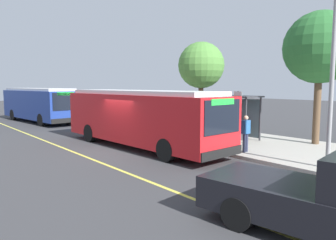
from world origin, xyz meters
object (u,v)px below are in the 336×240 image
at_px(waiting_bench, 233,130).
at_px(route_sign_post, 238,113).
at_px(pedestrian_commuter, 246,131).
at_px(transit_bus_second, 39,104).
at_px(transit_bus_main, 140,116).

bearing_deg(waiting_bench, route_sign_post, -47.81).
bearing_deg(pedestrian_commuter, waiting_bench, 137.90).
distance_m(transit_bus_second, route_sign_post, 19.66).
xyz_separation_m(transit_bus_main, transit_bus_second, (-15.19, -0.27, -0.00)).
relative_size(transit_bus_main, route_sign_post, 3.87).
bearing_deg(transit_bus_main, waiting_bench, 69.86).
distance_m(transit_bus_main, waiting_bench, 5.56).
bearing_deg(transit_bus_main, transit_bus_second, -178.98).
xyz_separation_m(transit_bus_main, route_sign_post, (4.27, 2.51, 0.34)).
bearing_deg(route_sign_post, pedestrian_commuter, 19.14).
bearing_deg(transit_bus_main, pedestrian_commuter, 29.59).
relative_size(waiting_bench, pedestrian_commuter, 0.95).
bearing_deg(pedestrian_commuter, transit_bus_main, -150.41).
xyz_separation_m(transit_bus_second, pedestrian_commuter, (19.84, 2.91, -0.50)).
bearing_deg(transit_bus_main, route_sign_post, 30.43).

